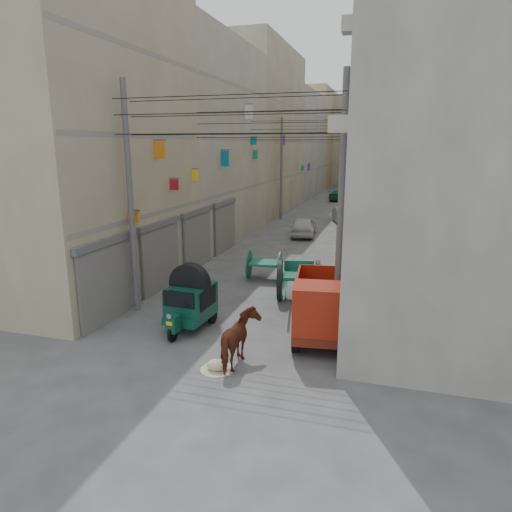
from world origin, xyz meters
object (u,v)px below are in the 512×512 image
at_px(feed_sack, 217,365).
at_px(auto_rickshaw, 190,299).
at_px(mini_truck, 322,311).
at_px(distant_car_grey, 344,216).
at_px(horse, 240,340).
at_px(distant_car_white, 303,227).
at_px(tonga_cart, 299,279).
at_px(distant_car_green, 342,195).
at_px(second_cart, 264,264).

bearing_deg(feed_sack, auto_rickshaw, 127.29).
bearing_deg(mini_truck, distant_car_grey, 86.69).
distance_m(horse, distant_car_white, 18.70).
xyz_separation_m(auto_rickshaw, mini_truck, (4.28, 0.08, 0.01)).
relative_size(auto_rickshaw, horse, 1.37).
relative_size(mini_truck, feed_sack, 6.75).
height_order(tonga_cart, distant_car_green, tonga_cart).
height_order(horse, distant_car_green, horse).
bearing_deg(mini_truck, distant_car_white, 95.08).
relative_size(tonga_cart, feed_sack, 6.39).
distance_m(auto_rickshaw, tonga_cart, 4.70).
xyz_separation_m(tonga_cart, second_cart, (-2.02, 2.28, -0.12)).
bearing_deg(horse, feed_sack, 41.18).
xyz_separation_m(auto_rickshaw, distant_car_grey, (2.56, 22.24, -0.36)).
bearing_deg(tonga_cart, second_cart, 120.97).
distance_m(tonga_cart, distant_car_grey, 18.49).
relative_size(second_cart, distant_car_white, 0.43).
bearing_deg(tonga_cart, distant_car_green, 83.04).
xyz_separation_m(mini_truck, horse, (-1.88, -2.15, -0.25)).
xyz_separation_m(auto_rickshaw, horse, (2.40, -2.07, -0.24)).
bearing_deg(mini_truck, tonga_cart, 103.85).
bearing_deg(feed_sack, horse, 42.31).
height_order(auto_rickshaw, distant_car_grey, auto_rickshaw).
height_order(mini_truck, distant_car_green, mini_truck).
bearing_deg(second_cart, tonga_cart, -54.20).
xyz_separation_m(auto_rickshaw, distant_car_white, (0.54, 16.54, -0.34)).
bearing_deg(distant_car_grey, second_cart, -112.90).
bearing_deg(distant_car_green, mini_truck, 113.14).
relative_size(horse, distant_car_white, 0.47).
distance_m(feed_sack, distant_car_grey, 24.77).
distance_m(mini_truck, distant_car_white, 16.88).
relative_size(mini_truck, horse, 2.21).
xyz_separation_m(second_cart, feed_sack, (1.10, -8.54, -0.55)).
relative_size(auto_rickshaw, tonga_cart, 0.65).
xyz_separation_m(auto_rickshaw, tonga_cart, (2.83, 3.76, -0.16)).
bearing_deg(distant_car_grey, tonga_cart, -105.91).
distance_m(distant_car_white, distant_car_green, 21.10).
bearing_deg(horse, tonga_cart, -95.31).
bearing_deg(distant_car_grey, horse, -107.11).
xyz_separation_m(auto_rickshaw, feed_sack, (1.91, -2.51, -0.83)).
height_order(auto_rickshaw, distant_car_white, auto_rickshaw).
xyz_separation_m(distant_car_white, distant_car_green, (0.14, 21.10, -0.04)).
height_order(horse, distant_car_grey, horse).
bearing_deg(second_cart, auto_rickshaw, -103.39).
xyz_separation_m(mini_truck, distant_car_green, (-3.60, 37.56, -0.40)).
height_order(mini_truck, horse, mini_truck).
distance_m(mini_truck, horse, 2.86).
bearing_deg(distant_car_green, distant_car_white, 107.27).
height_order(mini_truck, distant_car_white, mini_truck).
xyz_separation_m(tonga_cart, distant_car_white, (-2.29, 12.78, -0.18)).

